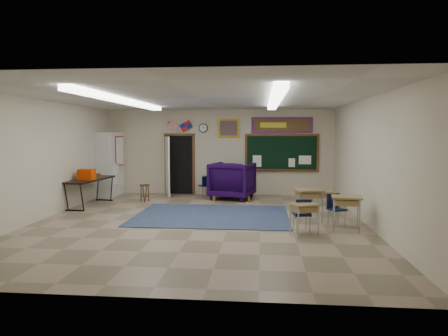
# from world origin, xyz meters

# --- Properties ---
(floor) EXTENTS (9.00, 9.00, 0.00)m
(floor) POSITION_xyz_m (0.00, 0.00, 0.00)
(floor) COLOR gray
(floor) RESTS_ON ground
(back_wall) EXTENTS (8.00, 0.04, 3.00)m
(back_wall) POSITION_xyz_m (0.00, 4.50, 1.50)
(back_wall) COLOR beige
(back_wall) RESTS_ON floor
(front_wall) EXTENTS (8.00, 0.04, 3.00)m
(front_wall) POSITION_xyz_m (0.00, -4.50, 1.50)
(front_wall) COLOR beige
(front_wall) RESTS_ON floor
(left_wall) EXTENTS (0.04, 9.00, 3.00)m
(left_wall) POSITION_xyz_m (-4.00, 0.00, 1.50)
(left_wall) COLOR beige
(left_wall) RESTS_ON floor
(right_wall) EXTENTS (0.04, 9.00, 3.00)m
(right_wall) POSITION_xyz_m (4.00, 0.00, 1.50)
(right_wall) COLOR beige
(right_wall) RESTS_ON floor
(ceiling) EXTENTS (8.00, 9.00, 0.04)m
(ceiling) POSITION_xyz_m (0.00, 0.00, 3.00)
(ceiling) COLOR silver
(ceiling) RESTS_ON back_wall
(area_rug) EXTENTS (4.00, 3.00, 0.02)m
(area_rug) POSITION_xyz_m (0.20, 0.80, 0.01)
(area_rug) COLOR #324260
(area_rug) RESTS_ON floor
(fluorescent_strips) EXTENTS (3.86, 6.00, 0.10)m
(fluorescent_strips) POSITION_xyz_m (0.00, 0.00, 2.94)
(fluorescent_strips) COLOR white
(fluorescent_strips) RESTS_ON ceiling
(doorway) EXTENTS (1.10, 0.89, 2.16)m
(doorway) POSITION_xyz_m (-1.50, 4.35, 1.06)
(doorway) COLOR black
(doorway) RESTS_ON back_wall
(chalkboard) EXTENTS (2.55, 0.14, 1.30)m
(chalkboard) POSITION_xyz_m (2.20, 4.46, 1.46)
(chalkboard) COLOR brown
(chalkboard) RESTS_ON back_wall
(bulletin_board) EXTENTS (2.10, 0.05, 0.55)m
(bulletin_board) POSITION_xyz_m (2.20, 4.47, 2.45)
(bulletin_board) COLOR #AC0E10
(bulletin_board) RESTS_ON back_wall
(framed_art_print) EXTENTS (0.75, 0.05, 0.65)m
(framed_art_print) POSITION_xyz_m (0.35, 4.47, 2.35)
(framed_art_print) COLOR olive
(framed_art_print) RESTS_ON back_wall
(wall_clock) EXTENTS (0.32, 0.05, 0.32)m
(wall_clock) POSITION_xyz_m (-0.55, 4.47, 2.35)
(wall_clock) COLOR black
(wall_clock) RESTS_ON back_wall
(wall_flags) EXTENTS (1.16, 0.06, 0.70)m
(wall_flags) POSITION_xyz_m (-1.40, 4.44, 2.48)
(wall_flags) COLOR red
(wall_flags) RESTS_ON back_wall
(storage_cabinet) EXTENTS (0.59, 1.25, 2.20)m
(storage_cabinet) POSITION_xyz_m (-3.71, 3.85, 1.10)
(storage_cabinet) COLOR silver
(storage_cabinet) RESTS_ON floor
(wingback_armchair) EXTENTS (1.59, 1.62, 1.22)m
(wingback_armchair) POSITION_xyz_m (0.55, 3.59, 0.61)
(wingback_armchair) COLOR black
(wingback_armchair) RESTS_ON floor
(student_chair_reading) EXTENTS (0.50, 0.50, 0.71)m
(student_chair_reading) POSITION_xyz_m (-0.45, 4.00, 0.36)
(student_chair_reading) COLOR black
(student_chair_reading) RESTS_ON floor
(student_chair_desk_a) EXTENTS (0.43, 0.43, 0.75)m
(student_chair_desk_a) POSITION_xyz_m (2.39, -0.73, 0.38)
(student_chair_desk_a) COLOR black
(student_chair_desk_a) RESTS_ON floor
(student_chair_desk_b) EXTENTS (0.49, 0.49, 0.74)m
(student_chair_desk_b) POSITION_xyz_m (3.27, -0.03, 0.37)
(student_chair_desk_b) COLOR black
(student_chair_desk_b) RESTS_ON floor
(student_desk_front_left) EXTENTS (0.74, 0.61, 0.80)m
(student_desk_front_left) POSITION_xyz_m (2.66, 0.35, 0.45)
(student_desk_front_left) COLOR olive
(student_desk_front_left) RESTS_ON floor
(student_desk_front_right) EXTENTS (0.56, 0.43, 0.64)m
(student_desk_front_right) POSITION_xyz_m (3.11, 1.19, 0.36)
(student_desk_front_right) COLOR olive
(student_desk_front_right) RESTS_ON floor
(student_desk_back_left) EXTENTS (0.70, 0.63, 0.69)m
(student_desk_back_left) POSITION_xyz_m (2.41, -1.03, 0.39)
(student_desk_back_left) COLOR olive
(student_desk_back_left) RESTS_ON floor
(student_desk_back_right) EXTENTS (0.71, 0.57, 0.77)m
(student_desk_back_right) POSITION_xyz_m (3.39, -0.50, 0.43)
(student_desk_back_right) COLOR olive
(student_desk_back_right) RESTS_ON floor
(folding_table) EXTENTS (0.85, 2.03, 1.12)m
(folding_table) POSITION_xyz_m (-3.61, 1.94, 0.45)
(folding_table) COLOR black
(folding_table) RESTS_ON floor
(wooden_stool) EXTENTS (0.31, 0.31, 0.55)m
(wooden_stool) POSITION_xyz_m (-2.17, 2.71, 0.29)
(wooden_stool) COLOR #503518
(wooden_stool) RESTS_ON floor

